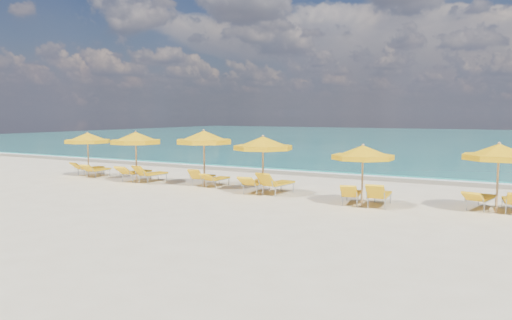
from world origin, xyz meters
The scene contains 23 objects.
ground_plane centered at (0.00, 0.00, 0.00)m, with size 120.00×120.00×0.00m, color beige.
ocean centered at (0.00, 48.00, 0.00)m, with size 120.00×80.00×0.30m, color #15766F.
wet_sand_band centered at (0.00, 7.40, 0.00)m, with size 120.00×2.60×0.01m, color tan.
foam_line centered at (0.00, 8.20, 0.00)m, with size 120.00×1.20×0.03m, color white.
whitecap_near centered at (-6.00, 17.00, 0.00)m, with size 14.00×0.36×0.05m, color white.
whitecap_far centered at (8.00, 24.00, 0.00)m, with size 18.00×0.30×0.05m, color white.
umbrella_1 centered at (-9.24, 0.58, 1.95)m, with size 2.82×2.82×2.29m.
umbrella_2 centered at (-5.58, 0.10, 2.06)m, with size 2.99×2.99×2.42m.
umbrella_3 centered at (-2.08, 0.56, 2.15)m, with size 2.99×2.99×2.53m.
umbrella_4 centered at (1.15, 0.00, 2.02)m, with size 2.68×2.68×2.37m.
umbrella_5 centered at (5.36, -0.56, 1.85)m, with size 2.79×2.79×2.17m.
umbrella_6 centered at (9.52, 0.39, 1.96)m, with size 3.00×3.00×2.30m.
lounger_1_left centered at (-9.79, 1.18, 0.21)m, with size 0.83×1.83×0.75m.
lounger_1_right centered at (-8.80, 0.79, 0.21)m, with size 0.81×1.81×0.74m.
lounger_2_left centered at (-6.10, 0.63, 0.24)m, with size 0.75×2.04×0.82m.
lounger_2_right centered at (-5.12, 0.67, 0.23)m, with size 0.77×1.83×0.87m.
lounger_3_left centered at (-2.47, 1.04, 0.21)m, with size 0.77×1.73×0.82m.
lounger_3_right centered at (-1.68, 0.97, 0.20)m, with size 0.58×1.67×0.68m.
lounger_4_left centered at (0.66, 0.34, 0.24)m, with size 0.81×2.03×0.79m.
lounger_4_right centered at (1.60, 0.42, 0.25)m, with size 0.89×2.00×0.96m.
lounger_5_left centered at (4.89, -0.27, 0.21)m, with size 0.87×1.77×0.81m.
lounger_5_right centered at (5.89, -0.25, 0.24)m, with size 0.80×1.89×0.91m.
lounger_6_left centered at (9.02, 0.90, 0.22)m, with size 0.99×1.99×0.73m.
Camera 1 is at (10.46, -17.28, 3.21)m, focal length 35.00 mm.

